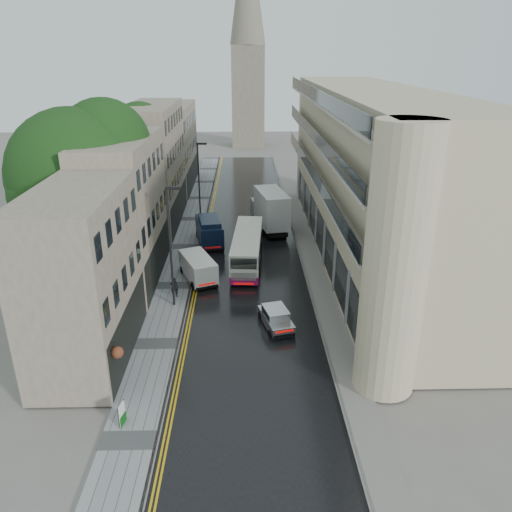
{
  "coord_description": "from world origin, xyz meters",
  "views": [
    {
      "loc": [
        -0.38,
        -15.71,
        16.84
      ],
      "look_at": [
        0.44,
        18.0,
        3.0
      ],
      "focal_mm": 35.0,
      "sensor_mm": 36.0,
      "label": 1
    }
  ],
  "objects_px": {
    "tree_far": "(123,169)",
    "estate_sign": "(122,414)",
    "white_lorry": "(263,216)",
    "cream_bus": "(233,261)",
    "pedestrian": "(174,287)",
    "silver_hatchback": "(271,328)",
    "lamp_post_far": "(199,187)",
    "navy_van": "(201,237)",
    "lamp_post_near": "(170,249)",
    "white_van": "(193,277)",
    "tree_near": "(79,197)"
  },
  "relations": [
    {
      "from": "silver_hatchback",
      "to": "estate_sign",
      "type": "height_order",
      "value": "silver_hatchback"
    },
    {
      "from": "silver_hatchback",
      "to": "lamp_post_near",
      "type": "bearing_deg",
      "value": 132.47
    },
    {
      "from": "white_van",
      "to": "white_lorry",
      "type": "bearing_deg",
      "value": 41.76
    },
    {
      "from": "pedestrian",
      "to": "lamp_post_far",
      "type": "bearing_deg",
      "value": -90.96
    },
    {
      "from": "white_van",
      "to": "estate_sign",
      "type": "height_order",
      "value": "white_van"
    },
    {
      "from": "navy_van",
      "to": "lamp_post_near",
      "type": "bearing_deg",
      "value": -106.55
    },
    {
      "from": "lamp_post_near",
      "to": "white_lorry",
      "type": "bearing_deg",
      "value": 74.34
    },
    {
      "from": "white_lorry",
      "to": "estate_sign",
      "type": "xyz_separation_m",
      "value": [
        -7.83,
        -26.71,
        -1.42
      ]
    },
    {
      "from": "cream_bus",
      "to": "lamp_post_far",
      "type": "xyz_separation_m",
      "value": [
        -3.48,
        11.83,
        3.06
      ]
    },
    {
      "from": "white_lorry",
      "to": "lamp_post_near",
      "type": "distance_m",
      "value": 16.15
    },
    {
      "from": "tree_far",
      "to": "silver_hatchback",
      "type": "height_order",
      "value": "tree_far"
    },
    {
      "from": "pedestrian",
      "to": "estate_sign",
      "type": "distance_m",
      "value": 13.56
    },
    {
      "from": "tree_near",
      "to": "pedestrian",
      "type": "relative_size",
      "value": 9.0
    },
    {
      "from": "white_lorry",
      "to": "white_van",
      "type": "distance_m",
      "value": 13.17
    },
    {
      "from": "tree_far",
      "to": "cream_bus",
      "type": "xyz_separation_m",
      "value": [
        10.84,
        -12.03,
        -4.87
      ]
    },
    {
      "from": "cream_bus",
      "to": "navy_van",
      "type": "distance_m",
      "value": 6.32
    },
    {
      "from": "white_lorry",
      "to": "pedestrian",
      "type": "bearing_deg",
      "value": -129.2
    },
    {
      "from": "tree_far",
      "to": "pedestrian",
      "type": "distance_m",
      "value": 17.89
    },
    {
      "from": "tree_far",
      "to": "lamp_post_far",
      "type": "height_order",
      "value": "tree_far"
    },
    {
      "from": "silver_hatchback",
      "to": "lamp_post_far",
      "type": "xyz_separation_m",
      "value": [
        -6.1,
        21.18,
        3.74
      ]
    },
    {
      "from": "navy_van",
      "to": "estate_sign",
      "type": "distance_m",
      "value": 22.94
    },
    {
      "from": "pedestrian",
      "to": "lamp_post_near",
      "type": "bearing_deg",
      "value": 96.92
    },
    {
      "from": "navy_van",
      "to": "cream_bus",
      "type": "bearing_deg",
      "value": -72.68
    },
    {
      "from": "white_van",
      "to": "lamp_post_near",
      "type": "bearing_deg",
      "value": -135.76
    },
    {
      "from": "pedestrian",
      "to": "estate_sign",
      "type": "relative_size",
      "value": 1.37
    },
    {
      "from": "lamp_post_far",
      "to": "cream_bus",
      "type": "bearing_deg",
      "value": -69.93
    },
    {
      "from": "pedestrian",
      "to": "cream_bus",
      "type": "bearing_deg",
      "value": -136.93
    },
    {
      "from": "white_van",
      "to": "cream_bus",
      "type": "bearing_deg",
      "value": 16.13
    },
    {
      "from": "silver_hatchback",
      "to": "white_lorry",
      "type": "bearing_deg",
      "value": 75.16
    },
    {
      "from": "white_van",
      "to": "lamp_post_near",
      "type": "distance_m",
      "value": 4.44
    },
    {
      "from": "pedestrian",
      "to": "lamp_post_far",
      "type": "height_order",
      "value": "lamp_post_far"
    },
    {
      "from": "cream_bus",
      "to": "lamp_post_far",
      "type": "height_order",
      "value": "lamp_post_far"
    },
    {
      "from": "tree_near",
      "to": "pedestrian",
      "type": "xyz_separation_m",
      "value": [
        6.94,
        -2.73,
        -6.05
      ]
    },
    {
      "from": "white_van",
      "to": "navy_van",
      "type": "height_order",
      "value": "navy_van"
    },
    {
      "from": "tree_near",
      "to": "cream_bus",
      "type": "height_order",
      "value": "tree_near"
    },
    {
      "from": "white_van",
      "to": "lamp_post_far",
      "type": "relative_size",
      "value": 0.52
    },
    {
      "from": "lamp_post_far",
      "to": "silver_hatchback",
      "type": "bearing_deg",
      "value": -70.27
    },
    {
      "from": "silver_hatchback",
      "to": "cream_bus",
      "type": "bearing_deg",
      "value": 91.41
    },
    {
      "from": "cream_bus",
      "to": "tree_far",
      "type": "bearing_deg",
      "value": 135.81
    },
    {
      "from": "lamp_post_near",
      "to": "estate_sign",
      "type": "relative_size",
      "value": 7.63
    },
    {
      "from": "tree_near",
      "to": "cream_bus",
      "type": "xyz_separation_m",
      "value": [
        11.14,
        0.97,
        -5.59
      ]
    },
    {
      "from": "cream_bus",
      "to": "pedestrian",
      "type": "relative_size",
      "value": 6.37
    },
    {
      "from": "tree_far",
      "to": "estate_sign",
      "type": "height_order",
      "value": "tree_far"
    },
    {
      "from": "tree_near",
      "to": "tree_far",
      "type": "xyz_separation_m",
      "value": [
        0.3,
        13.0,
        -0.72
      ]
    },
    {
      "from": "navy_van",
      "to": "lamp_post_near",
      "type": "relative_size",
      "value": 0.61
    },
    {
      "from": "tree_far",
      "to": "lamp_post_far",
      "type": "xyz_separation_m",
      "value": [
        7.35,
        -0.2,
        -1.81
      ]
    },
    {
      "from": "silver_hatchback",
      "to": "navy_van",
      "type": "height_order",
      "value": "navy_van"
    },
    {
      "from": "navy_van",
      "to": "pedestrian",
      "type": "xyz_separation_m",
      "value": [
        -1.26,
        -9.29,
        -0.45
      ]
    },
    {
      "from": "white_van",
      "to": "estate_sign",
      "type": "relative_size",
      "value": 3.94
    },
    {
      "from": "silver_hatchback",
      "to": "lamp_post_near",
      "type": "height_order",
      "value": "lamp_post_near"
    }
  ]
}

